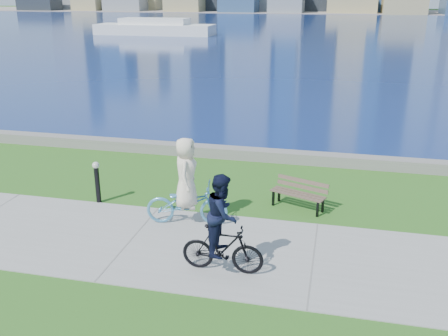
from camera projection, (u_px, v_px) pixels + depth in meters
The scene contains 10 objects.
ground at pixel (313, 261), 10.23m from camera, with size 320.00×320.00×0.00m, color #255917.
concrete_path at pixel (313, 261), 10.23m from camera, with size 80.00×3.50×0.02m, color gray.
seawall at pixel (325, 159), 15.86m from camera, with size 90.00×0.50×0.35m, color slate.
bay_water at pixel (342, 27), 76.30m from camera, with size 320.00×131.00×0.01m, color navy.
far_shore at pixel (344, 12), 129.50m from camera, with size 320.00×30.00×0.12m, color gray.
ferry_near at pixel (155, 28), 62.24m from camera, with size 14.81×4.23×2.01m.
park_bench at pixel (299, 192), 12.61m from camera, with size 1.49×0.95×0.73m.
bollard_lamp at pixel (97, 179), 12.86m from camera, with size 0.18×0.18×1.12m.
cyclist_woman at pixel (187, 193), 11.61m from camera, with size 0.97×2.01×2.11m.
cyclist_man at pixel (222, 232), 9.56m from camera, with size 0.60×1.62×2.03m.
Camera 1 is at (0.25, -9.17, 5.24)m, focal length 40.00 mm.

